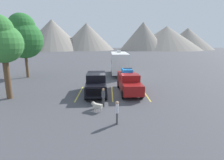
{
  "coord_description": "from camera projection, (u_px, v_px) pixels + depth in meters",
  "views": [
    {
      "loc": [
        -0.39,
        -18.27,
        5.38
      ],
      "look_at": [
        0.0,
        0.76,
        1.2
      ],
      "focal_mm": 28.84,
      "sensor_mm": 36.0,
      "label": 1
    }
  ],
  "objects": [
    {
      "name": "ground_plane",
      "position": [
        112.0,
        93.0,
        19.0
      ],
      "size": [
        240.0,
        240.0,
        0.0
      ],
      "primitive_type": "plane",
      "color": "#47474C"
    },
    {
      "name": "pickup_truck_a",
      "position": [
        96.0,
        83.0,
        18.46
      ],
      "size": [
        2.33,
        5.63,
        2.17
      ],
      "color": "black",
      "rests_on": "ground"
    },
    {
      "name": "pickup_truck_b",
      "position": [
        129.0,
        82.0,
        19.02
      ],
      "size": [
        2.27,
        5.97,
        2.46
      ],
      "color": "maroon",
      "rests_on": "ground"
    },
    {
      "name": "lot_stripe_a",
      "position": [
        79.0,
        93.0,
        18.7
      ],
      "size": [
        0.12,
        5.5,
        0.01
      ],
      "primitive_type": "cube",
      "color": "gold",
      "rests_on": "ground"
    },
    {
      "name": "lot_stripe_b",
      "position": [
        112.0,
        93.0,
        18.77
      ],
      "size": [
        0.12,
        5.5,
        0.01
      ],
      "primitive_type": "cube",
      "color": "gold",
      "rests_on": "ground"
    },
    {
      "name": "lot_stripe_c",
      "position": [
        145.0,
        93.0,
        18.84
      ],
      "size": [
        0.12,
        5.5,
        0.01
      ],
      "primitive_type": "cube",
      "color": "gold",
      "rests_on": "ground"
    },
    {
      "name": "camper_trailer_a",
      "position": [
        119.0,
        62.0,
        28.47
      ],
      "size": [
        2.54,
        8.23,
        3.8
      ],
      "color": "white",
      "rests_on": "ground"
    },
    {
      "name": "person_a",
      "position": [
        103.0,
        96.0,
        14.79
      ],
      "size": [
        0.28,
        0.3,
        1.58
      ],
      "color": "#3F3F42",
      "rests_on": "ground"
    },
    {
      "name": "person_b",
      "position": [
        117.0,
        111.0,
        11.68
      ],
      "size": [
        0.21,
        0.35,
        1.57
      ],
      "color": "#3F3F42",
      "rests_on": "ground"
    },
    {
      "name": "dog",
      "position": [
        96.0,
        105.0,
        13.87
      ],
      "size": [
        0.93,
        0.67,
        0.75
      ],
      "color": "beige",
      "rests_on": "ground"
    },
    {
      "name": "tree_a",
      "position": [
        2.0,
        41.0,
        15.9
      ],
      "size": [
        3.5,
        3.5,
        7.58
      ],
      "color": "brown",
      "rests_on": "ground"
    },
    {
      "name": "tree_b",
      "position": [
        24.0,
        37.0,
        25.66
      ],
      "size": [
        5.28,
        5.28,
        9.18
      ],
      "color": "brown",
      "rests_on": "ground"
    },
    {
      "name": "mountain_ridge",
      "position": [
        109.0,
        37.0,
        105.89
      ],
      "size": [
        131.95,
        44.34,
        17.11
      ],
      "color": "gray",
      "rests_on": "ground"
    }
  ]
}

